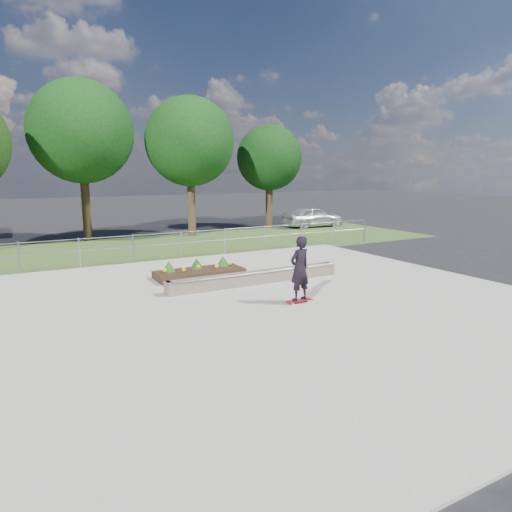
{
  "coord_description": "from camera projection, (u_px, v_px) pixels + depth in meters",
  "views": [
    {
      "loc": [
        -6.4,
        -10.33,
        3.61
      ],
      "look_at": [
        0.2,
        1.5,
        1.1
      ],
      "focal_mm": 32.0,
      "sensor_mm": 36.0,
      "label": 1
    }
  ],
  "objects": [
    {
      "name": "grass_verge",
      "position": [
        157.0,
        247.0,
        22.03
      ],
      "size": [
        30.0,
        8.0,
        0.02
      ],
      "primitive_type": "cube",
      "color": "#375421",
      "rests_on": "ground"
    },
    {
      "name": "fence",
      "position": [
        181.0,
        241.0,
        18.89
      ],
      "size": [
        20.06,
        0.06,
        1.2
      ],
      "color": "gray",
      "rests_on": "ground"
    },
    {
      "name": "tree_mid_left",
      "position": [
        81.0,
        132.0,
        23.25
      ],
      "size": [
        5.25,
        5.25,
        8.25
      ],
      "color": "black",
      "rests_on": "ground"
    },
    {
      "name": "ground",
      "position": [
        276.0,
        304.0,
        12.59
      ],
      "size": [
        120.0,
        120.0,
        0.0
      ],
      "primitive_type": "plane",
      "color": "black",
      "rests_on": "ground"
    },
    {
      "name": "tree_far_right",
      "position": [
        269.0,
        158.0,
        29.39
      ],
      "size": [
        4.2,
        4.2,
        6.6
      ],
      "color": "#382116",
      "rests_on": "ground"
    },
    {
      "name": "tree_mid_right",
      "position": [
        190.0,
        142.0,
        25.09
      ],
      "size": [
        4.9,
        4.9,
        7.7
      ],
      "color": "#362615",
      "rests_on": "ground"
    },
    {
      "name": "skateboarder",
      "position": [
        300.0,
        269.0,
        12.34
      ],
      "size": [
        0.8,
        0.53,
        1.85
      ],
      "color": "silver",
      "rests_on": "concrete_slab"
    },
    {
      "name": "grind_ledge",
      "position": [
        256.0,
        277.0,
        14.63
      ],
      "size": [
        6.0,
        0.44,
        0.43
      ],
      "color": "brown",
      "rests_on": "concrete_slab"
    },
    {
      "name": "parked_car",
      "position": [
        313.0,
        217.0,
        30.01
      ],
      "size": [
        4.12,
        1.79,
        1.38
      ],
      "primitive_type": "imported",
      "rotation": [
        0.0,
        0.0,
        1.53
      ],
      "color": "#B7BDC1",
      "rests_on": "ground"
    },
    {
      "name": "concrete_slab",
      "position": [
        276.0,
        303.0,
        12.58
      ],
      "size": [
        15.0,
        15.0,
        0.06
      ],
      "primitive_type": "cube",
      "color": "#A8A495",
      "rests_on": "ground"
    },
    {
      "name": "planter_bed",
      "position": [
        199.0,
        271.0,
        15.64
      ],
      "size": [
        3.0,
        1.2,
        0.61
      ],
      "color": "black",
      "rests_on": "concrete_slab"
    }
  ]
}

